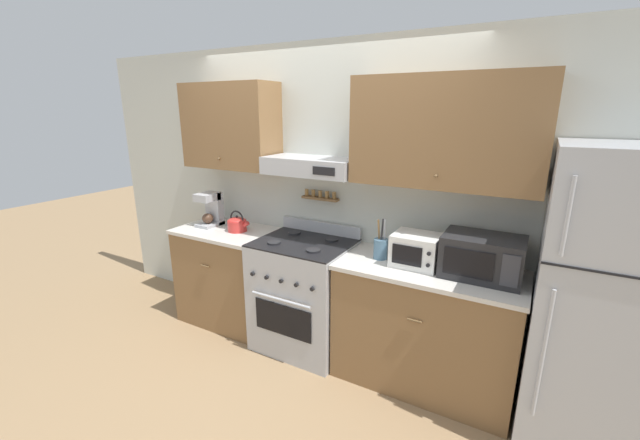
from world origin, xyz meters
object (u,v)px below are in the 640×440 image
object	(u,v)px
refrigerator	(599,306)
coffee_maker	(211,209)
utensil_crock	(381,248)
toaster_oven	(416,250)
microwave	(482,257)
stove_range	(304,294)
tea_kettle	(237,224)

from	to	relation	value
refrigerator	coffee_maker	world-z (taller)	refrigerator
utensil_crock	toaster_oven	bearing A→B (deg)	-0.37
microwave	toaster_oven	distance (m)	0.44
refrigerator	coffee_maker	bearing A→B (deg)	178.01
utensil_crock	toaster_oven	distance (m)	0.27
microwave	toaster_oven	xyz separation A→B (m)	(-0.44, -0.02, -0.03)
utensil_crock	stove_range	bearing A→B (deg)	-176.91
stove_range	toaster_oven	world-z (taller)	toaster_oven
microwave	coffee_maker	bearing A→B (deg)	179.65
refrigerator	toaster_oven	distance (m)	1.10
refrigerator	microwave	distance (m)	0.68
tea_kettle	toaster_oven	world-z (taller)	toaster_oven
refrigerator	toaster_oven	world-z (taller)	refrigerator
refrigerator	tea_kettle	distance (m)	2.76
stove_range	toaster_oven	size ratio (longest dim) A/B	3.25
stove_range	microwave	world-z (taller)	microwave
coffee_maker	microwave	distance (m)	2.45
stove_range	toaster_oven	distance (m)	1.09
refrigerator	utensil_crock	distance (m)	1.37
tea_kettle	coffee_maker	xyz separation A→B (m)	(-0.35, 0.03, 0.09)
microwave	toaster_oven	bearing A→B (deg)	-177.44
refrigerator	utensil_crock	bearing A→B (deg)	176.84
toaster_oven	coffee_maker	bearing A→B (deg)	179.02
stove_range	refrigerator	bearing A→B (deg)	-1.12
tea_kettle	microwave	world-z (taller)	microwave
toaster_oven	stove_range	bearing A→B (deg)	-177.91
microwave	stove_range	bearing A→B (deg)	-177.76
stove_range	coffee_maker	world-z (taller)	coffee_maker
microwave	refrigerator	bearing A→B (deg)	-8.06
stove_range	refrigerator	xyz separation A→B (m)	(2.03, -0.04, 0.44)
refrigerator	stove_range	bearing A→B (deg)	178.88
tea_kettle	utensil_crock	size ratio (longest dim) A/B	0.73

